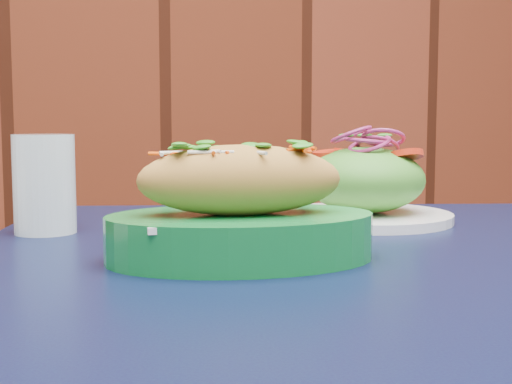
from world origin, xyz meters
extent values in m
cube|color=black|center=(0.38, 1.75, 0.73)|extent=(0.97, 0.97, 0.03)
cube|color=white|center=(0.26, 1.74, 0.79)|extent=(0.19, 0.11, 0.01)
ellipsoid|color=#C28E3D|center=(0.26, 1.74, 0.83)|extent=(0.20, 0.10, 0.07)
cylinder|color=white|center=(0.49, 1.94, 0.76)|extent=(0.23, 0.23, 0.01)
ellipsoid|color=#4C992D|center=(0.49, 1.94, 0.81)|extent=(0.16, 0.16, 0.09)
cylinder|color=red|center=(0.53, 1.91, 0.84)|extent=(0.05, 0.05, 0.01)
cylinder|color=red|center=(0.45, 1.97, 0.84)|extent=(0.05, 0.05, 0.01)
cylinder|color=red|center=(0.49, 1.99, 0.84)|extent=(0.05, 0.05, 0.01)
torus|color=#9B2161|center=(0.49, 1.94, 0.85)|extent=(0.06, 0.06, 0.01)
torus|color=#9B2161|center=(0.49, 1.94, 0.86)|extent=(0.06, 0.06, 0.01)
torus|color=#9B2161|center=(0.49, 1.94, 0.86)|extent=(0.06, 0.06, 0.01)
torus|color=#9B2161|center=(0.49, 1.94, 0.87)|extent=(0.06, 0.06, 0.01)
torus|color=#9B2161|center=(0.49, 1.94, 0.87)|extent=(0.06, 0.06, 0.01)
cylinder|color=silver|center=(0.08, 1.96, 0.81)|extent=(0.07, 0.07, 0.12)
camera|label=1|loc=(0.08, 1.09, 0.89)|focal=50.00mm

